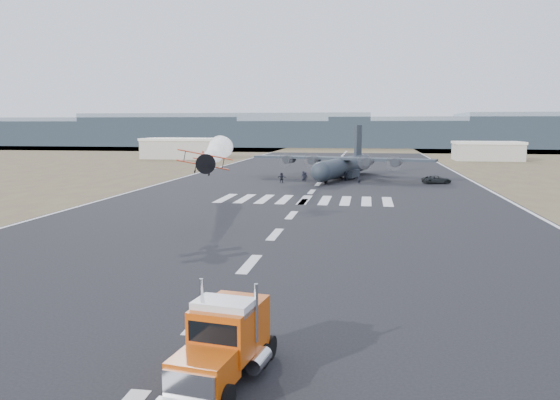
% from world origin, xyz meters
% --- Properties ---
extents(ground, '(500.00, 500.00, 0.00)m').
position_xyz_m(ground, '(0.00, 0.00, 0.00)').
color(ground, black).
rests_on(ground, ground).
extents(scrub_far, '(500.00, 80.00, 0.00)m').
position_xyz_m(scrub_far, '(0.00, 230.00, 0.00)').
color(scrub_far, brown).
rests_on(scrub_far, ground).
extents(runway_markings, '(60.00, 260.00, 0.01)m').
position_xyz_m(runway_markings, '(0.00, 60.00, 0.01)').
color(runway_markings, silver).
rests_on(runway_markings, ground).
extents(ridge_seg_a, '(150.00, 50.00, 13.00)m').
position_xyz_m(ridge_seg_a, '(-195.00, 260.00, 6.50)').
color(ridge_seg_a, slate).
rests_on(ridge_seg_a, ground).
extents(ridge_seg_b, '(150.00, 50.00, 15.00)m').
position_xyz_m(ridge_seg_b, '(-130.00, 260.00, 7.50)').
color(ridge_seg_b, slate).
rests_on(ridge_seg_b, ground).
extents(ridge_seg_c, '(150.00, 50.00, 17.00)m').
position_xyz_m(ridge_seg_c, '(-65.00, 260.00, 8.50)').
color(ridge_seg_c, slate).
rests_on(ridge_seg_c, ground).
extents(ridge_seg_d, '(150.00, 50.00, 13.00)m').
position_xyz_m(ridge_seg_d, '(0.00, 260.00, 6.50)').
color(ridge_seg_d, slate).
rests_on(ridge_seg_d, ground).
extents(ridge_seg_e, '(150.00, 50.00, 15.00)m').
position_xyz_m(ridge_seg_e, '(65.00, 260.00, 7.50)').
color(ridge_seg_e, slate).
rests_on(ridge_seg_e, ground).
extents(hangar_left, '(24.50, 14.50, 6.70)m').
position_xyz_m(hangar_left, '(-52.00, 145.00, 3.41)').
color(hangar_left, '#A5A192').
rests_on(hangar_left, ground).
extents(hangar_right, '(20.50, 12.50, 5.90)m').
position_xyz_m(hangar_right, '(46.00, 150.00, 3.01)').
color(hangar_right, '#A5A192').
rests_on(hangar_right, ground).
extents(semi_truck, '(3.56, 8.05, 3.54)m').
position_xyz_m(semi_truck, '(3.17, -7.43, 1.74)').
color(semi_truck, black).
rests_on(semi_truck, ground).
extents(aerobatic_biplane, '(5.79, 5.37, 2.77)m').
position_xyz_m(aerobatic_biplane, '(-8.20, 26.65, 7.14)').
color(aerobatic_biplane, '#A6230B').
extents(smoke_trail, '(7.46, 28.66, 3.66)m').
position_xyz_m(smoke_trail, '(-12.89, 50.13, 7.35)').
color(smoke_trail, white).
extents(transport_aircraft, '(37.48, 30.63, 10.93)m').
position_xyz_m(transport_aircraft, '(4.21, 84.07, 2.82)').
color(transport_aircraft, black).
rests_on(transport_aircraft, ground).
extents(support_vehicle, '(5.92, 3.88, 1.51)m').
position_xyz_m(support_vehicle, '(22.01, 76.55, 0.76)').
color(support_vehicle, black).
rests_on(support_vehicle, ground).
extents(crew_a, '(0.75, 0.69, 1.65)m').
position_xyz_m(crew_a, '(5.12, 78.74, 0.82)').
color(crew_a, black).
rests_on(crew_a, ground).
extents(crew_b, '(0.83, 0.92, 1.60)m').
position_xyz_m(crew_b, '(-1.41, 81.02, 0.80)').
color(crew_b, black).
rests_on(crew_b, ground).
extents(crew_c, '(1.18, 1.25, 1.82)m').
position_xyz_m(crew_c, '(-2.99, 77.01, 0.91)').
color(crew_c, black).
rests_on(crew_c, ground).
extents(crew_d, '(0.76, 1.19, 1.89)m').
position_xyz_m(crew_d, '(4.73, 78.81, 0.94)').
color(crew_d, black).
rests_on(crew_d, ground).
extents(crew_e, '(1.05, 1.04, 1.87)m').
position_xyz_m(crew_e, '(-3.53, 78.62, 0.93)').
color(crew_e, black).
rests_on(crew_e, ground).
extents(crew_f, '(1.82, 0.84, 1.88)m').
position_xyz_m(crew_f, '(-7.23, 73.94, 0.94)').
color(crew_f, black).
rests_on(crew_f, ground).
extents(crew_g, '(0.76, 0.78, 1.65)m').
position_xyz_m(crew_g, '(7.58, 73.31, 0.83)').
color(crew_g, black).
rests_on(crew_g, ground).
extents(crew_h, '(0.92, 0.72, 1.67)m').
position_xyz_m(crew_h, '(3.74, 80.63, 0.84)').
color(crew_h, black).
rests_on(crew_h, ground).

